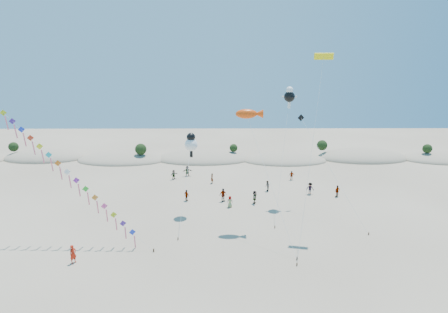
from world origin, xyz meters
The scene contains 10 objects.
ground centered at (0.00, 0.00, 0.00)m, with size 160.00×160.00×0.00m, color gray.
dune_ridge centered at (1.06, 45.14, 0.11)m, with size 145.30×11.49×5.57m.
kite_train centered at (-15.42, 11.39, 10.16)m, with size 22.69×6.77×19.47m.
fish_kite centered at (6.74, 15.09, 13.20)m, with size 5.88×9.57×13.78m.
cartoon_kite_low centered at (-0.23, 18.69, 9.06)m, with size 1.86×9.05×10.39m.
cartoon_kite_high centered at (12.54, 22.62, 14.58)m, with size 3.78×10.03×15.78m.
parafoil_kite centered at (14.46, 14.21, 18.99)m, with size 4.89×9.88×19.87m.
dark_kite centered at (15.88, 18.83, 8.26)m, with size 6.59×10.61×12.24m.
flyer_foreground centered at (-10.81, 5.78, 0.93)m, with size 0.68×0.45×1.86m, color red.
beachgoers centered at (6.35, 26.33, 0.85)m, with size 25.78×14.72×1.87m.
Camera 1 is at (3.52, -26.96, 19.04)m, focal length 30.00 mm.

